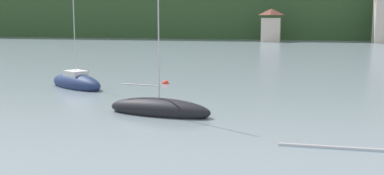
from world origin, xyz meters
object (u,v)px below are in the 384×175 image
mooring_buoy_mid (165,84)px  shore_building_west (271,26)px  sailboat_mid_1 (159,109)px  sailboat_mid_5 (76,83)px

mooring_buoy_mid → shore_building_west: bearing=85.6°
shore_building_west → mooring_buoy_mid: (-4.42, -57.95, -2.91)m
shore_building_west → sailboat_mid_1: sailboat_mid_1 is taller
shore_building_west → sailboat_mid_5: size_ratio=0.96×
sailboat_mid_5 → mooring_buoy_mid: size_ratio=12.64×
sailboat_mid_5 → mooring_buoy_mid: sailboat_mid_5 is taller
sailboat_mid_1 → sailboat_mid_5: sailboat_mid_1 is taller
shore_building_west → sailboat_mid_1: size_ratio=0.76×
sailboat_mid_5 → mooring_buoy_mid: 6.18m
mooring_buoy_mid → sailboat_mid_1: bearing=-76.4°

